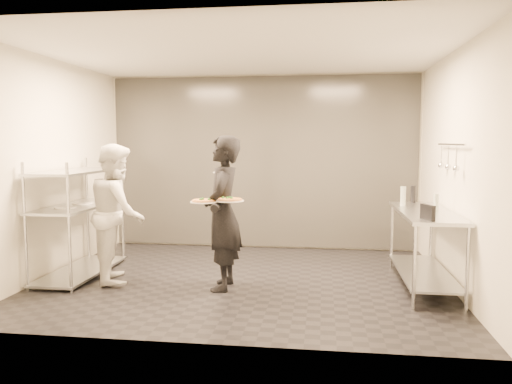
# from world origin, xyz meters

# --- Properties ---
(room_shell) EXTENTS (5.00, 4.00, 2.80)m
(room_shell) POSITION_xyz_m (0.00, 1.18, 1.40)
(room_shell) COLOR black
(room_shell) RESTS_ON ground
(pass_rack) EXTENTS (0.60, 1.60, 1.50)m
(pass_rack) POSITION_xyz_m (-2.15, -0.00, 0.77)
(pass_rack) COLOR #B6B9BE
(pass_rack) RESTS_ON ground
(prep_counter) EXTENTS (0.60, 1.80, 0.92)m
(prep_counter) POSITION_xyz_m (2.18, 0.00, 0.63)
(prep_counter) COLOR #B6B9BE
(prep_counter) RESTS_ON ground
(utensil_rail) EXTENTS (0.07, 1.20, 0.31)m
(utensil_rail) POSITION_xyz_m (2.43, -0.00, 1.55)
(utensil_rail) COLOR #B6B9BE
(utensil_rail) RESTS_ON room_shell
(waiter) EXTENTS (0.46, 0.68, 1.80)m
(waiter) POSITION_xyz_m (-0.18, -0.37, 0.90)
(waiter) COLOR black
(waiter) RESTS_ON ground
(chef) EXTENTS (0.91, 1.01, 1.71)m
(chef) POSITION_xyz_m (-1.55, -0.18, 0.85)
(chef) COLOR silver
(chef) RESTS_ON ground
(pizza_plate_near) EXTENTS (0.30, 0.30, 0.05)m
(pizza_plate_near) POSITION_xyz_m (-0.35, -0.61, 1.07)
(pizza_plate_near) COLOR silver
(pizza_plate_near) RESTS_ON waiter
(pizza_plate_far) EXTENTS (0.31, 0.31, 0.05)m
(pizza_plate_far) POSITION_xyz_m (-0.06, -0.55, 1.08)
(pizza_plate_far) COLOR silver
(pizza_plate_far) RESTS_ON waiter
(salad_plate) EXTENTS (0.25, 0.25, 0.07)m
(salad_plate) POSITION_xyz_m (-0.24, -0.03, 1.38)
(salad_plate) COLOR silver
(salad_plate) RESTS_ON waiter
(pos_monitor) EXTENTS (0.12, 0.23, 0.16)m
(pos_monitor) POSITION_xyz_m (2.06, -0.72, 1.00)
(pos_monitor) COLOR black
(pos_monitor) RESTS_ON prep_counter
(bottle_green) EXTENTS (0.07, 0.07, 0.25)m
(bottle_green) POSITION_xyz_m (1.99, 0.45, 1.04)
(bottle_green) COLOR gray
(bottle_green) RESTS_ON prep_counter
(bottle_clear) EXTENTS (0.06, 0.06, 0.21)m
(bottle_clear) POSITION_xyz_m (2.29, -0.02, 1.02)
(bottle_clear) COLOR gray
(bottle_clear) RESTS_ON prep_counter
(bottle_dark) EXTENTS (0.07, 0.07, 0.23)m
(bottle_dark) POSITION_xyz_m (2.18, 0.80, 1.03)
(bottle_dark) COLOR black
(bottle_dark) RESTS_ON prep_counter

